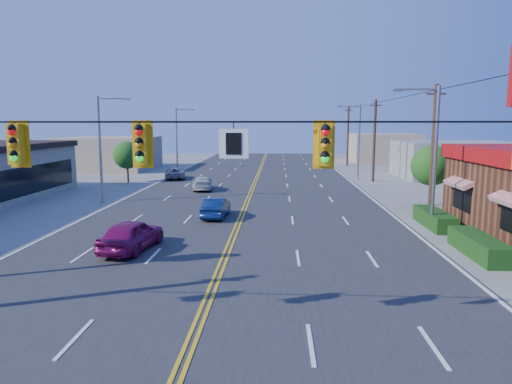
{
  "coord_description": "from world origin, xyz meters",
  "views": [
    {
      "loc": [
        2.33,
        -11.61,
        5.95
      ],
      "look_at": [
        1.12,
        13.38,
        2.2
      ],
      "focal_mm": 32.0,
      "sensor_mm": 36.0,
      "label": 1
    }
  ],
  "objects_px": {
    "car_blue": "(216,208)",
    "car_silver": "(174,174)",
    "signal_span": "(183,166)",
    "car_white": "(202,184)",
    "car_magenta": "(132,236)"
  },
  "relations": [
    {
      "from": "car_white",
      "to": "car_silver",
      "type": "height_order",
      "value": "car_white"
    },
    {
      "from": "car_blue",
      "to": "signal_span",
      "type": "bearing_deg",
      "value": 97.89
    },
    {
      "from": "signal_span",
      "to": "car_white",
      "type": "height_order",
      "value": "signal_span"
    },
    {
      "from": "signal_span",
      "to": "car_magenta",
      "type": "relative_size",
      "value": 5.65
    },
    {
      "from": "car_magenta",
      "to": "car_blue",
      "type": "distance_m",
      "value": 8.33
    },
    {
      "from": "signal_span",
      "to": "car_silver",
      "type": "distance_m",
      "value": 38.15
    },
    {
      "from": "car_blue",
      "to": "car_white",
      "type": "xyz_separation_m",
      "value": [
        -2.87,
        12.04,
        -0.0
      ]
    },
    {
      "from": "car_magenta",
      "to": "car_silver",
      "type": "bearing_deg",
      "value": -72.73
    },
    {
      "from": "car_magenta",
      "to": "car_blue",
      "type": "bearing_deg",
      "value": -102.12
    },
    {
      "from": "signal_span",
      "to": "car_silver",
      "type": "xyz_separation_m",
      "value": [
        -8.74,
        36.89,
        -4.27
      ]
    },
    {
      "from": "car_magenta",
      "to": "car_silver",
      "type": "distance_m",
      "value": 28.3
    },
    {
      "from": "car_blue",
      "to": "car_silver",
      "type": "distance_m",
      "value": 21.44
    },
    {
      "from": "car_magenta",
      "to": "car_blue",
      "type": "xyz_separation_m",
      "value": [
        2.92,
        7.8,
        -0.11
      ]
    },
    {
      "from": "car_white",
      "to": "car_silver",
      "type": "relative_size",
      "value": 0.96
    },
    {
      "from": "signal_span",
      "to": "car_white",
      "type": "bearing_deg",
      "value": 98.59
    }
  ]
}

